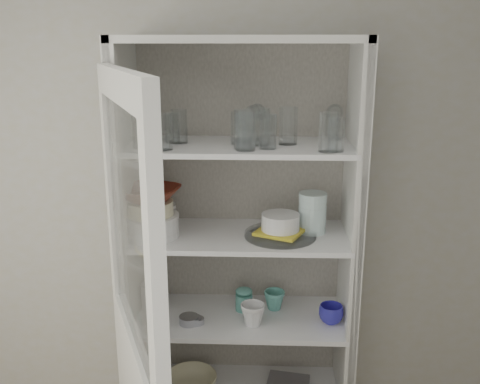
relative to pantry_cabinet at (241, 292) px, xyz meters
The scene contains 34 objects.
wall_back 0.44m from the pantry_cabinet, 140.87° to the left, with size 3.60×0.02×2.60m, color #ACA793.
pantry_cabinet is the anchor object (origin of this frame).
tumbler_0 0.87m from the pantry_cabinet, 144.98° to the right, with size 0.07×0.07×0.14m, color silver.
tumbler_1 0.90m from the pantry_cabinet, 156.81° to the right, with size 0.06×0.06×0.13m, color silver.
tumbler_2 0.82m from the pantry_cabinet, 83.81° to the right, with size 0.08×0.08×0.16m, color silver.
tumbler_3 0.82m from the pantry_cabinet, 55.53° to the right, with size 0.07×0.07×0.14m, color silver.
tumbler_4 0.83m from the pantry_cabinet, 82.52° to the right, with size 0.08×0.08×0.16m, color silver.
tumbler_5 0.90m from the pantry_cabinet, 32.26° to the right, with size 0.08×0.08×0.15m, color silver.
tumbler_6 0.90m from the pantry_cabinet, 29.00° to the right, with size 0.07×0.07×0.13m, color silver.
tumbler_7 0.90m from the pantry_cabinet, 167.76° to the right, with size 0.07×0.07×0.14m, color silver.
tumbler_8 0.84m from the pantry_cabinet, behind, with size 0.06×0.06×0.13m, color silver.
tumbler_9 0.83m from the pantry_cabinet, 167.32° to the right, with size 0.07×0.07×0.14m, color silver.
tumbler_10 0.79m from the pantry_cabinet, 94.73° to the right, with size 0.07×0.07×0.13m, color silver.
tumbler_11 0.83m from the pantry_cabinet, 18.70° to the right, with size 0.08×0.08×0.16m, color silver.
goblet_0 0.91m from the pantry_cabinet, behind, with size 0.08×0.08×0.19m, color silver, non-canonical shape.
goblet_1 0.81m from the pantry_cabinet, 42.33° to the left, with size 0.07×0.07×0.16m, color silver, non-canonical shape.
goblet_2 0.81m from the pantry_cabinet, 23.19° to the left, with size 0.08×0.08×0.17m, color silver, non-canonical shape.
goblet_3 0.91m from the pantry_cabinet, ahead, with size 0.08×0.08×0.17m, color silver, non-canonical shape.
plate_stack_front 0.55m from the pantry_cabinet, 162.51° to the right, with size 0.24×0.24×0.10m, color white.
plate_stack_back 0.55m from the pantry_cabinet, behind, with size 0.22×0.22×0.10m, color white.
cream_bowl 0.60m from the pantry_cabinet, 162.51° to the right, with size 0.20×0.20×0.06m, color beige.
terracotta_bowl 0.65m from the pantry_cabinet, 162.51° to the right, with size 0.25×0.25×0.06m, color #602113.
glass_platter 0.39m from the pantry_cabinet, 30.42° to the right, with size 0.31×0.31×0.02m, color silver.
yellow_trivet 0.40m from the pantry_cabinet, 30.42° to the right, with size 0.18×0.18×0.01m, color gold.
white_ramekin 0.44m from the pantry_cabinet, 30.42° to the right, with size 0.17×0.17×0.07m, color white.
grey_bowl_stack 0.52m from the pantry_cabinet, ahead, with size 0.12×0.12×0.18m, color silver.
mug_blue 0.43m from the pantry_cabinet, 17.15° to the right, with size 0.11×0.11×0.09m, color #252CA4.
mug_teal 0.16m from the pantry_cabinet, ahead, with size 0.10×0.10×0.09m, color teal.
mug_white 0.17m from the pantry_cabinet, 69.22° to the right, with size 0.11×0.11×0.10m, color white.
teal_jar 0.04m from the pantry_cabinet, 50.45° to the right, with size 0.08×0.08×0.10m.
measuring_cups 0.28m from the pantry_cabinet, 144.99° to the right, with size 0.09×0.09×0.04m, color #A1A3AE.
white_canister 0.41m from the pantry_cabinet, behind, with size 0.11×0.11×0.13m, color white.
cream_dish 0.51m from the pantry_cabinet, 161.09° to the right, with size 0.25×0.25×0.08m, color beige.
tumbler_12 0.81m from the pantry_cabinet, 46.53° to the right, with size 0.08×0.08×0.15m, color silver.
Camera 1 is at (0.29, -0.95, 2.07)m, focal length 40.00 mm.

